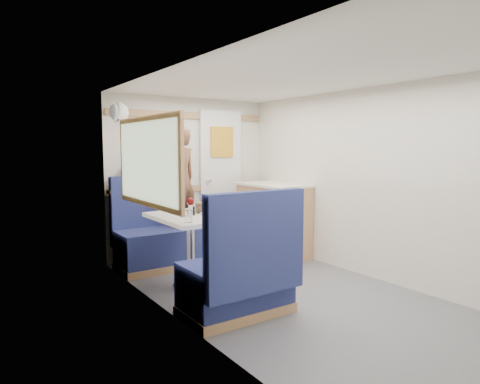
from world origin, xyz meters
TOP-DOWN VIEW (x-y plane):
  - floor at (0.00, 0.00)m, footprint 4.50×4.50m
  - ceiling at (0.00, 0.00)m, footprint 4.50×4.50m
  - wall_back at (0.00, 2.25)m, footprint 2.20×0.02m
  - wall_left at (-1.10, 0.00)m, footprint 0.02×4.50m
  - wall_right at (1.10, 0.00)m, footprint 0.02×4.50m
  - oak_trim_low at (0.00, 2.23)m, footprint 2.15×0.02m
  - oak_trim_high at (0.00, 2.23)m, footprint 2.15×0.02m
  - side_window at (-1.08, 1.00)m, footprint 0.04×1.30m
  - rear_door at (0.45, 2.22)m, footprint 0.62×0.12m
  - dinette_table at (-0.65, 1.00)m, footprint 0.62×0.92m
  - bench_far at (-0.65, 1.86)m, footprint 0.90×0.59m
  - bench_near at (-0.65, 0.14)m, footprint 0.90×0.59m
  - ledge at (-0.65, 2.12)m, footprint 0.90×0.14m
  - dome_light at (-1.04, 1.85)m, footprint 0.20×0.20m
  - galley_counter at (0.82, 1.55)m, footprint 0.57×0.92m
  - person at (-0.34, 1.83)m, footprint 0.48×0.38m
  - duffel_bag at (-0.63, 2.12)m, footprint 0.52×0.25m
  - tray at (-0.45, 0.83)m, footprint 0.34×0.39m
  - orange_fruit at (-0.56, 0.83)m, footprint 0.08×0.08m
  - cheese_block at (-0.59, 0.69)m, footprint 0.11×0.08m
  - wine_glass at (-0.62, 1.05)m, footprint 0.08×0.08m
  - tumbler_left at (-0.84, 0.66)m, footprint 0.07×0.07m
  - tumbler_right at (-0.50, 1.09)m, footprint 0.08×0.08m
  - beer_glass at (-0.43, 1.04)m, footprint 0.06×0.06m
  - pepper_grinder at (-0.62, 0.99)m, footprint 0.03×0.03m
  - salt_grinder at (-0.65, 0.98)m, footprint 0.04×0.04m
  - bread_loaf at (-0.43, 1.15)m, footprint 0.20×0.26m

SIDE VIEW (x-z plane):
  - floor at x=0.00m, z-range 0.00..0.00m
  - bench_far at x=-0.65m, z-range -0.22..0.83m
  - bench_near at x=-0.65m, z-range -0.22..0.83m
  - galley_counter at x=0.82m, z-range 0.01..0.93m
  - dinette_table at x=-0.65m, z-range 0.21..0.93m
  - tray at x=-0.45m, z-range 0.72..0.74m
  - cheese_block at x=-0.59m, z-range 0.74..0.77m
  - pepper_grinder at x=-0.62m, z-range 0.72..0.81m
  - beer_glass at x=-0.43m, z-range 0.72..0.82m
  - bread_loaf at x=-0.43m, z-range 0.72..0.82m
  - salt_grinder at x=-0.65m, z-range 0.72..0.82m
  - tumbler_left at x=-0.84m, z-range 0.72..0.83m
  - orange_fruit at x=-0.56m, z-range 0.74..0.82m
  - tumbler_right at x=-0.50m, z-range 0.72..0.84m
  - wine_glass at x=-0.62m, z-range 0.76..0.93m
  - oak_trim_low at x=0.00m, z-range 0.81..0.89m
  - ledge at x=-0.65m, z-range 0.86..0.90m
  - rear_door at x=0.45m, z-range 0.04..1.90m
  - wall_back at x=0.00m, z-range 0.00..2.00m
  - wall_left at x=-1.10m, z-range 0.00..2.00m
  - wall_right at x=1.10m, z-range 0.00..2.00m
  - duffel_bag at x=-0.63m, z-range 0.90..1.15m
  - person at x=-0.34m, z-range 0.45..1.60m
  - side_window at x=-1.08m, z-range 0.89..1.61m
  - dome_light at x=-1.04m, z-range 1.65..1.85m
  - oak_trim_high at x=0.00m, z-range 1.74..1.82m
  - ceiling at x=0.00m, z-range 2.00..2.00m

